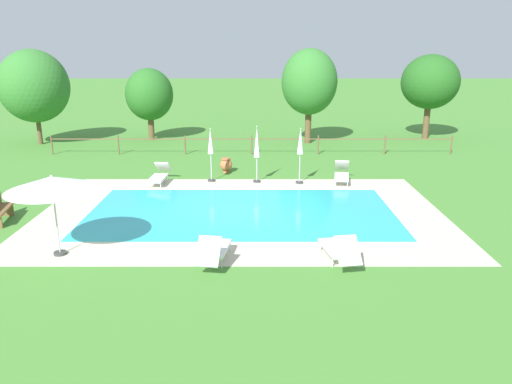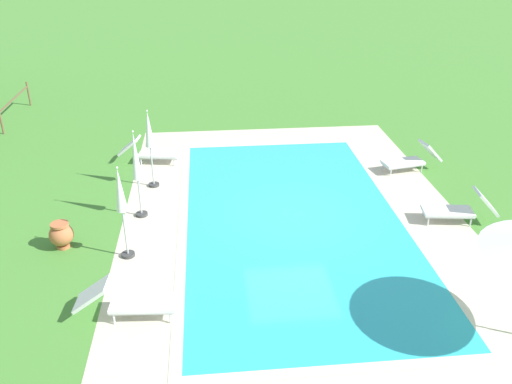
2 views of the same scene
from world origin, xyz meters
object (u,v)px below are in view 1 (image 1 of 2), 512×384
(tree_far_west, at_px, (149,95))
(tree_west_mid, at_px, (309,82))
(sun_lounger_north_mid, at_px, (214,250))
(patio_umbrella_open_foreground, at_px, (52,184))
(sun_lounger_north_far, at_px, (341,174))
(tree_centre, at_px, (34,86))
(terracotta_urn_near_fence, at_px, (226,165))
(sun_lounger_north_end, at_px, (338,249))
(tree_east_mid, at_px, (430,82))
(sun_lounger_north_near_steps, at_px, (159,175))
(patio_umbrella_closed_row_mid_west, at_px, (210,146))
(patio_umbrella_closed_row_centre, at_px, (300,146))
(patio_umbrella_closed_row_west, at_px, (257,146))

(tree_far_west, bearing_deg, tree_west_mid, -6.28)
(sun_lounger_north_mid, height_order, patio_umbrella_open_foreground, patio_umbrella_open_foreground)
(sun_lounger_north_far, xyz_separation_m, tree_centre, (-16.80, 8.84, 3.07))
(sun_lounger_north_mid, bearing_deg, terracotta_urn_near_fence, 91.57)
(sun_lounger_north_end, bearing_deg, terracotta_urn_near_fence, 109.81)
(sun_lounger_north_far, height_order, tree_east_mid, tree_east_mid)
(tree_far_west, bearing_deg, sun_lounger_north_near_steps, -76.76)
(tree_west_mid, bearing_deg, patio_umbrella_closed_row_mid_west, -119.32)
(sun_lounger_north_far, bearing_deg, tree_centre, 152.25)
(terracotta_urn_near_fence, relative_size, tree_west_mid, 0.12)
(sun_lounger_north_far, xyz_separation_m, sun_lounger_north_end, (-1.48, -8.38, 0.01))
(patio_umbrella_closed_row_centre, bearing_deg, patio_umbrella_closed_row_west, 173.94)
(sun_lounger_north_end, distance_m, patio_umbrella_open_foreground, 7.98)
(patio_umbrella_closed_row_centre, distance_m, terracotta_urn_near_fence, 4.02)
(tree_west_mid, bearing_deg, sun_lounger_north_near_steps, -127.88)
(patio_umbrella_open_foreground, xyz_separation_m, terracotta_urn_near_fence, (4.14, 9.60, -1.71))
(sun_lounger_north_near_steps, height_order, patio_umbrella_open_foreground, patio_umbrella_open_foreground)
(sun_lounger_north_end, bearing_deg, patio_umbrella_closed_row_mid_west, 116.28)
(sun_lounger_north_near_steps, bearing_deg, tree_east_mid, 36.27)
(sun_lounger_north_mid, distance_m, patio_umbrella_closed_row_mid_west, 8.66)
(sun_lounger_north_end, bearing_deg, tree_west_mid, 86.96)
(tree_centre, relative_size, tree_east_mid, 1.06)
(tree_centre, distance_m, tree_east_mid, 24.11)
(sun_lounger_north_near_steps, xyz_separation_m, patio_umbrella_open_foreground, (-1.38, -7.67, 1.70))
(patio_umbrella_closed_row_centre, bearing_deg, tree_east_mid, 50.77)
(tree_far_west, bearing_deg, tree_east_mid, 1.87)
(patio_umbrella_open_foreground, height_order, tree_west_mid, tree_west_mid)
(terracotta_urn_near_fence, bearing_deg, sun_lounger_north_far, -18.65)
(tree_west_mid, bearing_deg, patio_umbrella_closed_row_centre, -97.87)
(sun_lounger_north_near_steps, height_order, tree_centre, tree_centre)
(patio_umbrella_closed_row_west, xyz_separation_m, tree_west_mid, (3.14, 9.27, 2.07))
(tree_east_mid, bearing_deg, patio_umbrella_closed_row_west, -134.97)
(sun_lounger_north_far, height_order, patio_umbrella_closed_row_mid_west, patio_umbrella_closed_row_mid_west)
(sun_lounger_north_far, relative_size, patio_umbrella_closed_row_mid_west, 0.88)
(sun_lounger_north_end, bearing_deg, patio_umbrella_open_foreground, 176.19)
(patio_umbrella_open_foreground, distance_m, patio_umbrella_closed_row_mid_west, 8.76)
(terracotta_urn_near_fence, bearing_deg, tree_far_west, 121.34)
(patio_umbrella_closed_row_mid_west, bearing_deg, sun_lounger_north_far, -1.05)
(patio_umbrella_closed_row_west, distance_m, tree_centre, 15.94)
(tree_east_mid, bearing_deg, patio_umbrella_open_foreground, -131.32)
(patio_umbrella_open_foreground, bearing_deg, tree_west_mid, 62.98)
(sun_lounger_north_end, xyz_separation_m, tree_east_mid, (8.70, 19.27, 3.16))
(sun_lounger_north_near_steps, height_order, terracotta_urn_near_fence, sun_lounger_north_near_steps)
(terracotta_urn_near_fence, bearing_deg, patio_umbrella_closed_row_west, -50.82)
(patio_umbrella_closed_row_mid_west, bearing_deg, terracotta_urn_near_fence, 71.41)
(tree_west_mid, xyz_separation_m, tree_east_mid, (7.76, 1.65, -0.11))
(patio_umbrella_closed_row_west, bearing_deg, patio_umbrella_closed_row_centre, -6.06)
(sun_lounger_north_far, bearing_deg, patio_umbrella_closed_row_centre, -172.97)
(terracotta_urn_near_fence, height_order, tree_centre, tree_centre)
(sun_lounger_north_near_steps, height_order, patio_umbrella_closed_row_centre, patio_umbrella_closed_row_centre)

